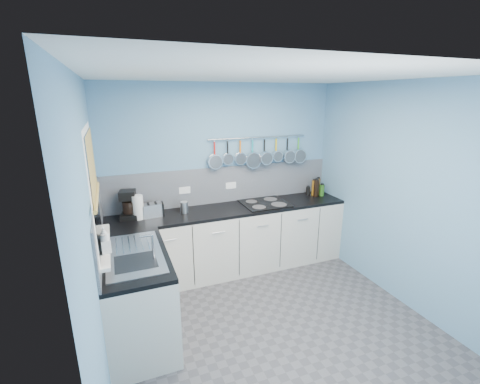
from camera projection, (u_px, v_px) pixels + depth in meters
floor at (270, 322)px, 3.53m from camera, size 3.20×3.00×0.02m
ceiling at (277, 74)px, 2.82m from camera, size 3.20×3.00×0.02m
wall_back at (223, 177)px, 4.53m from camera, size 3.20×0.02×2.50m
wall_front at (397, 297)px, 1.83m from camera, size 3.20×0.02×2.50m
wall_left at (93, 237)px, 2.61m from camera, size 0.02×3.00×2.50m
wall_right at (399, 194)px, 3.75m from camera, size 0.02×3.00×2.50m
backsplash_back at (224, 185)px, 4.53m from camera, size 3.20×0.02×0.50m
backsplash_left at (98, 222)px, 3.18m from camera, size 0.02×1.80×0.50m
cabinet_run_back at (231, 241)px, 4.48m from camera, size 3.20×0.60×0.86m
worktop_back at (231, 209)px, 4.35m from camera, size 3.20×0.60×0.04m
cabinet_run_left at (139, 297)px, 3.22m from camera, size 0.60×1.20×0.86m
worktop_left at (134, 256)px, 3.09m from camera, size 0.60×1.20×0.04m
window_frame at (94, 191)px, 2.81m from camera, size 0.01×1.00×1.10m
window_glass at (94, 191)px, 2.81m from camera, size 0.01×0.90×1.00m
bamboo_blind at (92, 165)px, 2.75m from camera, size 0.01×0.90×0.55m
window_sill at (104, 245)px, 2.96m from camera, size 0.10×0.98×0.03m
sink_unit at (134, 254)px, 3.09m from camera, size 0.50×0.95×0.01m
mixer_tap at (153, 246)px, 2.95m from camera, size 0.12×0.08×0.26m
socket_left at (185, 190)px, 4.33m from camera, size 0.15×0.01×0.09m
socket_right at (231, 186)px, 4.56m from camera, size 0.15×0.01×0.09m
pot_rail at (259, 137)px, 4.50m from camera, size 1.45×0.02×0.02m
soap_bottle_a at (105, 239)px, 2.76m from camera, size 0.12×0.12×0.24m
soap_bottle_b at (105, 243)px, 2.76m from camera, size 0.10×0.10×0.17m
paper_towel at (138, 207)px, 3.93m from camera, size 0.14×0.14×0.29m
coffee_maker at (128, 205)px, 3.93m from camera, size 0.23×0.25×0.35m
toaster at (152, 210)px, 4.03m from camera, size 0.27×0.18×0.16m
canister at (184, 207)px, 4.16m from camera, size 0.12×0.12×0.14m
hob at (265, 203)px, 4.52m from camera, size 0.62×0.54×0.01m
pan_0 at (215, 154)px, 4.32m from camera, size 0.20×0.07×0.39m
pan_1 at (228, 152)px, 4.38m from camera, size 0.15×0.05×0.34m
pan_2 at (240, 152)px, 4.45m from camera, size 0.17×0.06×0.36m
pan_3 at (253, 153)px, 4.52m from camera, size 0.23×0.07×0.42m
pan_4 at (265, 151)px, 4.58m from camera, size 0.19×0.11×0.38m
pan_5 at (276, 149)px, 4.63m from camera, size 0.16×0.10×0.35m
pan_6 at (287, 149)px, 4.70m from camera, size 0.18×0.11×0.37m
pan_7 at (298, 149)px, 4.77m from camera, size 0.20×0.10×0.39m
condiment_0 at (318, 186)px, 4.93m from camera, size 0.06×0.06×0.24m
condiment_1 at (314, 188)px, 4.88m from camera, size 0.06×0.06×0.23m
condiment_2 at (308, 191)px, 4.90m from camera, size 0.06×0.06×0.13m
condiment_3 at (322, 190)px, 4.86m from camera, size 0.07×0.07×0.17m
condiment_4 at (316, 188)px, 4.81m from camera, size 0.07×0.07×0.25m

